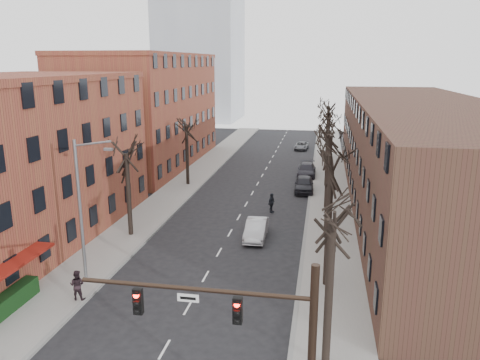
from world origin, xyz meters
The scene contains 21 objects.
sidewalk_left centered at (-8.00, 35.00, 0.07)m, with size 4.00×90.00×0.15m, color gray.
sidewalk_right centered at (8.00, 35.00, 0.07)m, with size 4.00×90.00×0.15m, color gray.
building_left_near centered at (-16.00, 15.00, 6.00)m, with size 12.00×26.00×12.00m, color brown.
building_left_far centered at (-16.00, 44.00, 7.00)m, with size 12.00×28.00×14.00m, color brown.
building_right centered at (16.00, 30.00, 5.00)m, with size 12.00×50.00×10.00m, color #452820.
awning_left centered at (-9.40, 6.00, 0.00)m, with size 1.20×7.00×0.15m, color maroon.
tree_right_b centered at (7.60, 12.00, 0.00)m, with size 5.20×5.20×10.80m, color black, non-canonical shape.
tree_right_c centered at (7.60, 20.00, 0.00)m, with size 5.20×5.20×11.60m, color black, non-canonical shape.
tree_right_d centered at (7.60, 28.00, 0.00)m, with size 5.20×5.20×10.00m, color black, non-canonical shape.
tree_right_e centered at (7.60, 36.00, 0.00)m, with size 5.20×5.20×10.80m, color black, non-canonical shape.
tree_right_f centered at (7.60, 44.00, 0.00)m, with size 5.20×5.20×11.60m, color black, non-canonical shape.
tree_left_a centered at (-7.60, 18.00, 0.00)m, with size 5.20×5.20×9.50m, color black, non-canonical shape.
tree_left_b centered at (-7.60, 34.00, 0.00)m, with size 5.20×5.20×9.50m, color black, non-canonical shape.
signal_mast_arm centered at (5.45, -1.00, 4.40)m, with size 8.14×0.30×7.20m.
streetlight centered at (-7.03, 10.00, 5.01)m, with size 2.45×0.22×9.03m.
silver_sedan centered at (2.24, 19.27, 0.74)m, with size 1.56×4.46×1.47m, color #A8AAAF.
parked_car_near centered at (5.30, 33.59, 0.83)m, with size 1.95×4.85×1.65m, color black.
parked_car_mid centered at (5.30, 40.50, 0.76)m, with size 2.14×5.26×1.53m, color #23222A.
parked_car_far centered at (3.80, 58.34, 0.59)m, with size 1.96×4.24×1.18m, color slate.
pedestrian_b centered at (-6.40, 7.57, 1.04)m, with size 0.86×0.67×1.77m, color black.
pedestrian_crossing centered at (2.69, 25.86, 0.91)m, with size 1.07×0.45×1.82m, color black.
Camera 1 is at (7.05, -14.78, 13.38)m, focal length 35.00 mm.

